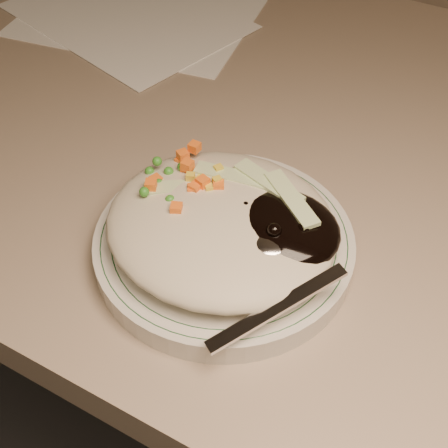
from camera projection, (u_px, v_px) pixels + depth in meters
The scene contains 5 objects.
desk at pixel (358, 287), 0.77m from camera, with size 1.40×0.70×0.74m.
plate at pixel (224, 245), 0.53m from camera, with size 0.22×0.22×0.02m, color silver.
plate_rim at pixel (224, 237), 0.52m from camera, with size 0.21×0.21×0.00m.
meal at pixel (228, 222), 0.51m from camera, with size 0.21×0.19×0.05m.
papers at pixel (132, 16), 0.83m from camera, with size 0.35×0.28×0.00m.
Camera 1 is at (0.09, 0.88, 1.14)m, focal length 50.00 mm.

